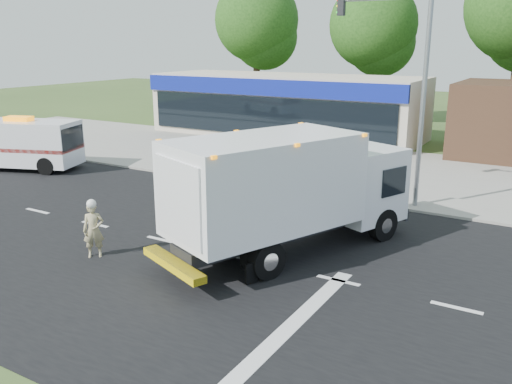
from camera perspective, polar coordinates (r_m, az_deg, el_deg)
ground at (r=15.90m, az=-1.47°, el=-7.04°), size 120.00×120.00×0.00m
road_asphalt at (r=15.90m, az=-1.47°, el=-7.02°), size 60.00×14.00×0.02m
sidewalk at (r=22.88m, az=9.47°, el=-0.00°), size 60.00×2.40×0.12m
parking_apron at (r=28.23m, az=13.77°, el=2.61°), size 60.00×9.00×0.02m
lane_markings at (r=14.20m, az=0.29°, el=-9.83°), size 55.20×7.00×0.01m
ems_box_truck at (r=15.74m, az=3.45°, el=0.71°), size 5.39×8.49×3.61m
emergency_worker at (r=16.43m, az=-16.74°, el=-3.73°), size 0.71×0.69×1.76m
ambulance_van at (r=29.02m, az=-23.22°, el=4.78°), size 5.94×3.88×2.61m
retail_strip_mall at (r=36.70m, az=3.13°, el=9.10°), size 18.00×6.20×4.00m
traffic_signal_pole at (r=20.80m, az=15.62°, el=11.72°), size 3.51×0.25×8.00m
background_trees at (r=41.53m, az=19.33°, el=16.46°), size 36.77×7.39×12.10m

